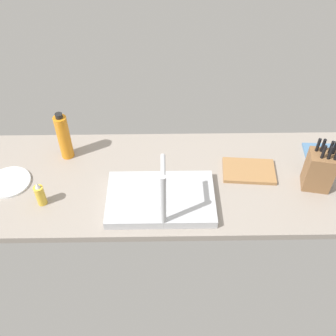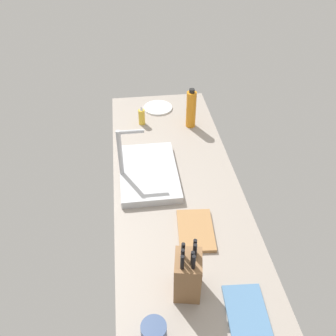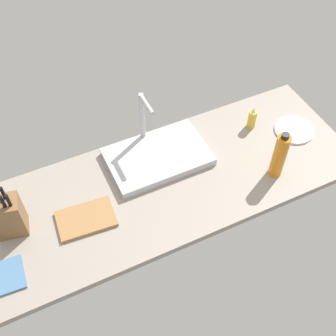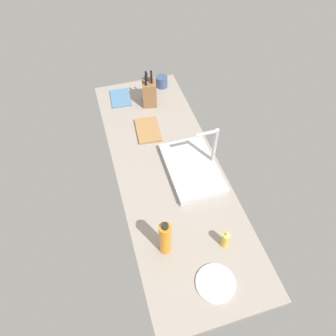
% 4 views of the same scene
% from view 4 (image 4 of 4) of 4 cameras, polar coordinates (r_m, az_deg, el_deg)
% --- Properties ---
extents(countertop_slab, '(1.94, 0.67, 0.04)m').
position_cam_4_polar(countertop_slab, '(2.05, -0.03, -0.24)').
color(countertop_slab, gray).
rests_on(countertop_slab, ground).
extents(sink_basin, '(0.48, 0.31, 0.04)m').
position_cam_4_polar(sink_basin, '(2.01, 4.37, -0.03)').
color(sink_basin, '#B7BABF').
rests_on(sink_basin, countertop_slab).
extents(faucet, '(0.05, 0.14, 0.31)m').
position_cam_4_polar(faucet, '(1.94, 8.14, 4.04)').
color(faucet, '#B7BABF').
rests_on(faucet, countertop_slab).
extents(knife_block, '(0.14, 0.12, 0.26)m').
position_cam_4_polar(knife_block, '(2.43, -3.41, 13.53)').
color(knife_block, brown).
rests_on(knife_block, countertop_slab).
extents(cutting_board, '(0.26, 0.18, 0.02)m').
position_cam_4_polar(cutting_board, '(2.26, -3.66, 6.88)').
color(cutting_board, '#9E7042').
rests_on(cutting_board, countertop_slab).
extents(soap_bottle, '(0.04, 0.04, 0.13)m').
position_cam_4_polar(soap_bottle, '(1.73, 10.43, -12.62)').
color(soap_bottle, gold).
rests_on(soap_bottle, countertop_slab).
extents(water_bottle, '(0.06, 0.06, 0.26)m').
position_cam_4_polar(water_bottle, '(1.63, -0.51, -12.65)').
color(water_bottle, orange).
rests_on(water_bottle, countertop_slab).
extents(dinner_plate, '(0.20, 0.20, 0.01)m').
position_cam_4_polar(dinner_plate, '(1.68, 8.63, -19.96)').
color(dinner_plate, white).
rests_on(dinner_plate, countertop_slab).
extents(dish_towel, '(0.23, 0.17, 0.01)m').
position_cam_4_polar(dish_towel, '(2.56, -8.60, 12.44)').
color(dish_towel, teal).
rests_on(dish_towel, countertop_slab).
extents(coffee_mug, '(0.09, 0.09, 0.09)m').
position_cam_4_polar(coffee_mug, '(2.64, -1.14, 15.40)').
color(coffee_mug, '#384C75').
rests_on(coffee_mug, countertop_slab).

